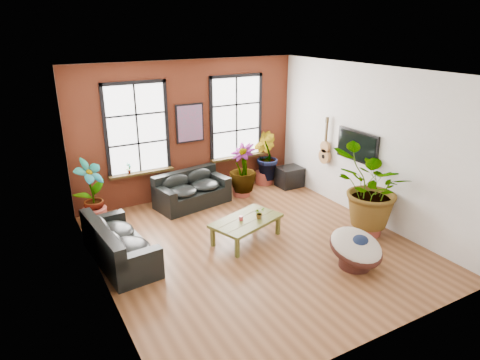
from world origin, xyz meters
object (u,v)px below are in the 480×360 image
object	(u,v)px
coffee_table	(246,222)
sofa_left	(117,245)
sofa_back	(191,190)
papasan_chair	(356,248)

from	to	relation	value
coffee_table	sofa_left	bearing A→B (deg)	151.80
sofa_back	coffee_table	world-z (taller)	sofa_back
sofa_left	sofa_back	bearing A→B (deg)	-56.23
sofa_left	papasan_chair	bearing A→B (deg)	-126.77
sofa_left	papasan_chair	distance (m)	4.50
sofa_left	coffee_table	world-z (taller)	sofa_left
sofa_left	coffee_table	xyz separation A→B (m)	(2.58, -0.43, 0.05)
papasan_chair	coffee_table	bearing A→B (deg)	110.89
coffee_table	papasan_chair	xyz separation A→B (m)	(1.25, -1.92, -0.03)
sofa_left	coffee_table	distance (m)	2.62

